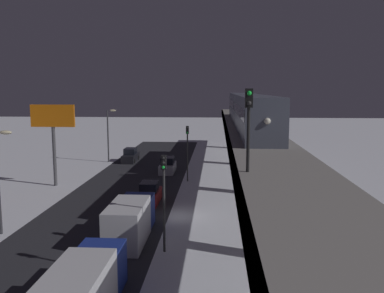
{
  "coord_description": "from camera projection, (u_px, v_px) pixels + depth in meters",
  "views": [
    {
      "loc": [
        -3.18,
        32.99,
        10.55
      ],
      "look_at": [
        0.35,
        -23.99,
        2.53
      ],
      "focal_mm": 38.33,
      "sensor_mm": 36.0,
      "label": 1
    }
  ],
  "objects": [
    {
      "name": "traffic_light_mid",
      "position": [
        187.0,
        145.0,
        46.7
      ],
      "size": [
        0.32,
        0.44,
        6.4
      ],
      "color": "#2D2D2D",
      "rests_on": "ground_plane"
    },
    {
      "name": "traffic_light_near",
      "position": [
        164.0,
        189.0,
        26.2
      ],
      "size": [
        0.32,
        0.44,
        6.4
      ],
      "color": "#2D2D2D",
      "rests_on": "ground_plane"
    },
    {
      "name": "box_truck",
      "position": [
        84.0,
        290.0,
        18.91
      ],
      "size": [
        2.4,
        7.4,
        2.8
      ],
      "color": "navy",
      "rests_on": "ground_plane"
    },
    {
      "name": "commercial_billboard",
      "position": [
        53.0,
        124.0,
        44.18
      ],
      "size": [
        4.8,
        0.36,
        8.9
      ],
      "color": "#4C4C51",
      "rests_on": "ground_plane"
    },
    {
      "name": "elevated_railway",
      "position": [
        257.0,
        150.0,
        33.08
      ],
      "size": [
        5.0,
        96.65,
        6.58
      ],
      "color": "gray",
      "rests_on": "ground_plane"
    },
    {
      "name": "delivery_van",
      "position": [
        131.0,
        220.0,
        29.02
      ],
      "size": [
        2.4,
        7.4,
        2.8
      ],
      "color": "navy",
      "rests_on": "ground_plane"
    },
    {
      "name": "ground_plane",
      "position": [
        178.0,
        216.0,
        34.27
      ],
      "size": [
        240.0,
        240.0,
        0.0
      ],
      "primitive_type": "plane",
      "color": "white"
    },
    {
      "name": "subway_train",
      "position": [
        247.0,
        109.0,
        45.21
      ],
      "size": [
        2.94,
        36.87,
        3.4
      ],
      "color": "#4C5160",
      "rests_on": "elevated_railway"
    },
    {
      "name": "sedan_black",
      "position": [
        130.0,
        156.0,
        60.02
      ],
      "size": [
        1.91,
        4.79,
        1.97
      ],
      "color": "black",
      "rests_on": "ground_plane"
    },
    {
      "name": "sedan_silver",
      "position": [
        168.0,
        166.0,
        52.21
      ],
      "size": [
        1.8,
        4.57,
        1.97
      ],
      "rotation": [
        0.0,
        0.0,
        3.14
      ],
      "color": "#B2B2B7",
      "rests_on": "ground_plane"
    },
    {
      "name": "rail_signal",
      "position": [
        249.0,
        116.0,
        19.4
      ],
      "size": [
        0.36,
        0.41,
        4.0
      ],
      "color": "black",
      "rests_on": "elevated_railway"
    },
    {
      "name": "street_lamp_near",
      "position": [
        0.0,
        170.0,
        29.41
      ],
      "size": [
        1.35,
        0.44,
        7.65
      ],
      "color": "#38383D",
      "rests_on": "ground_plane"
    },
    {
      "name": "avenue_asphalt",
      "position": [
        104.0,
        215.0,
        34.65
      ],
      "size": [
        11.0,
        96.65,
        0.01
      ],
      "primitive_type": "cube",
      "color": "#28282D",
      "rests_on": "ground_plane"
    },
    {
      "name": "sedan_red",
      "position": [
        149.0,
        194.0,
        38.26
      ],
      "size": [
        1.8,
        4.28,
        1.97
      ],
      "rotation": [
        0.0,
        0.0,
        3.14
      ],
      "color": "#A51E1E",
      "rests_on": "ground_plane"
    },
    {
      "name": "street_lamp_far",
      "position": [
        109.0,
        129.0,
        59.06
      ],
      "size": [
        1.35,
        0.44,
        7.65
      ],
      "color": "#38383D",
      "rests_on": "ground_plane"
    }
  ]
}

